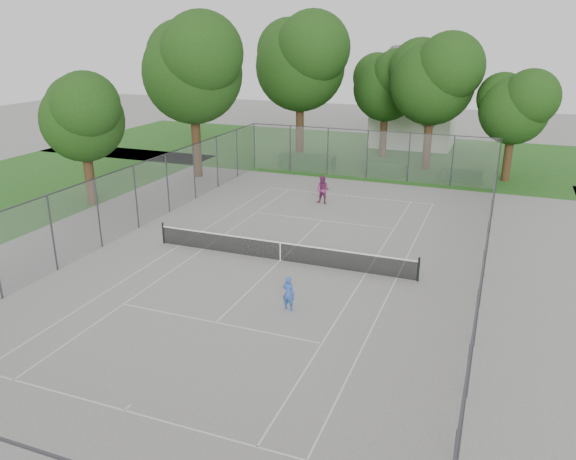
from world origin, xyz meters
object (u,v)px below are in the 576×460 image
(tennis_net, at_px, (280,251))
(girl_player, at_px, (289,293))
(woman_player, at_px, (323,190))
(house, at_px, (414,107))

(tennis_net, relative_size, girl_player, 9.37)
(girl_player, distance_m, woman_player, 14.37)
(tennis_net, bearing_deg, house, 88.12)
(girl_player, relative_size, woman_player, 0.78)
(house, distance_m, girl_player, 35.37)
(tennis_net, distance_m, girl_player, 4.91)
(house, relative_size, woman_player, 5.14)
(house, xyz_separation_m, woman_player, (-2.01, -21.20, -2.76))
(house, distance_m, woman_player, 21.47)
(house, bearing_deg, tennis_net, -91.88)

